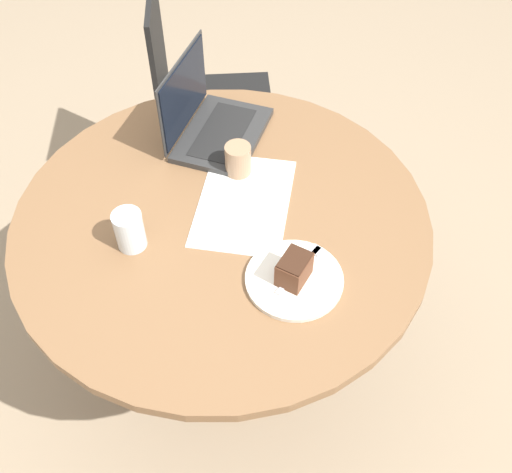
{
  "coord_description": "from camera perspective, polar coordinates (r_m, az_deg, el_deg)",
  "views": [
    {
      "loc": [
        1.01,
        -0.01,
        1.89
      ],
      "look_at": [
        0.11,
        0.08,
        0.8
      ],
      "focal_mm": 42.0,
      "sensor_mm": 36.0,
      "label": 1
    }
  ],
  "objects": [
    {
      "name": "ground_plane",
      "position": [
        2.14,
        -2.41,
        -11.84
      ],
      "size": [
        12.0,
        12.0,
        0.0
      ],
      "primitive_type": "plane",
      "color": "gray"
    },
    {
      "name": "chair",
      "position": [
        2.35,
        -5.45,
        12.55
      ],
      "size": [
        0.43,
        0.43,
        0.9
      ],
      "rotation": [
        0.0,
        0.0,
        6.25
      ],
      "color": "black",
      "rests_on": "ground_plane"
    },
    {
      "name": "fork",
      "position": [
        1.4,
        4.55,
        -2.68
      ],
      "size": [
        0.14,
        0.13,
        0.0
      ],
      "rotation": [
        0.0,
        0.0,
        8.67
      ],
      "color": "silver",
      "rests_on": "plate"
    },
    {
      "name": "cake_slice",
      "position": [
        1.35,
        3.65,
        -3.11
      ],
      "size": [
        0.1,
        0.09,
        0.07
      ],
      "rotation": [
        0.0,
        0.0,
        5.67
      ],
      "color": "brown",
      "rests_on": "plate"
    },
    {
      "name": "dining_table",
      "position": [
        1.64,
        -3.09,
        -1.8
      ],
      "size": [
        1.06,
        1.06,
        0.76
      ],
      "color": "brown",
      "rests_on": "ground_plane"
    },
    {
      "name": "water_glass",
      "position": [
        1.44,
        -11.96,
        0.6
      ],
      "size": [
        0.07,
        0.07,
        0.1
      ],
      "color": "silver",
      "rests_on": "dining_table"
    },
    {
      "name": "laptop",
      "position": [
        1.71,
        -4.24,
        10.74
      ],
      "size": [
        0.36,
        0.32,
        0.23
      ],
      "rotation": [
        0.0,
        0.0,
        5.86
      ],
      "color": "#2D2D2D",
      "rests_on": "dining_table"
    },
    {
      "name": "coffee_glass",
      "position": [
        1.59,
        -1.72,
        7.31
      ],
      "size": [
        0.07,
        0.07,
        0.09
      ],
      "color": "#997556",
      "rests_on": "dining_table"
    },
    {
      "name": "plate",
      "position": [
        1.38,
        3.66,
        -4.09
      ],
      "size": [
        0.23,
        0.23,
        0.01
      ],
      "color": "silver",
      "rests_on": "dining_table"
    },
    {
      "name": "paper_document",
      "position": [
        1.54,
        -1.15,
        3.29
      ],
      "size": [
        0.39,
        0.31,
        0.0
      ],
      "rotation": [
        0.0,
        0.0,
        -0.26
      ],
      "color": "white",
      "rests_on": "dining_table"
    }
  ]
}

